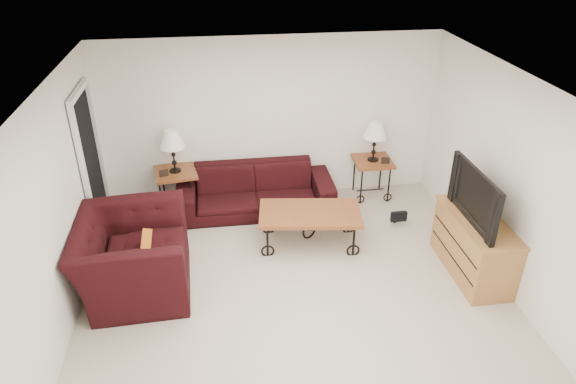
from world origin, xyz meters
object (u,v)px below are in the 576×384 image
Objects in this scene: side_table_right at (371,178)px; side_table_left at (178,190)px; tv_stand at (474,246)px; lamp_left at (173,151)px; coffee_table at (310,228)px; television at (483,196)px; lamp_right at (374,141)px; backpack at (396,210)px; sofa at (255,190)px; armchair at (133,256)px.

side_table_left is at bearing 180.00° from side_table_right.
lamp_left is at bearing 150.63° from tv_stand.
television reaches higher than coffee_table.
backpack is (0.13, -0.85, -0.71)m from lamp_right.
side_table_left is 4.29m from television.
tv_stand is at bearing -36.77° from sofa.
lamp_right is at bearing -64.21° from armchair.
coffee_table is (1.80, -1.18, -0.07)m from side_table_left.
lamp_right is 0.47× the size of coffee_table.
side_table_right is at bearing 0.00° from lamp_left.
sofa is 3.59× the size of side_table_left.
side_table_right is 1.68m from coffee_table.
sofa is at bearing -8.88° from lamp_left.
sofa is 1.32m from lamp_left.
backpack is (0.13, -0.85, -0.09)m from side_table_right.
television reaches higher than lamp_right.
lamp_left is 1.93m from armchair.
side_table_left is at bearing 150.63° from tv_stand.
side_table_right is 0.47× the size of coffee_table.
side_table_left is 0.46× the size of armchair.
television reaches higher than backpack.
side_table_left is at bearing -119.51° from television.
lamp_left reaches higher than sofa.
side_table_left reaches higher than coffee_table.
armchair is 1.24× the size of television.
lamp_left is 1.03× the size of lamp_right.
armchair is 1.11× the size of tv_stand.
television is at bearing -59.30° from backpack.
sofa is at bearing 143.23° from tv_stand.
tv_stand is at bearing 90.00° from television.
armchair reaches higher than coffee_table.
tv_stand is at bearing -25.29° from coffee_table.
lamp_right is at bearing 5.59° from sofa.
side_table_left is (-1.15, 0.18, -0.02)m from sofa.
tv_stand reaches higher than backpack.
lamp_right is at bearing 108.60° from tv_stand.
sofa reaches higher than side_table_right.
backpack is (3.12, -0.85, -0.09)m from side_table_left.
lamp_right is (0.00, 0.00, 0.63)m from side_table_right.
sofa is at bearing -174.41° from side_table_right.
side_table_right is at bearing 105.73° from backpack.
coffee_table reaches higher than backpack.
tv_stand is 0.71m from television.
tv_stand is (4.11, -0.26, -0.08)m from armchair.
lamp_right is 0.49× the size of tv_stand.
lamp_left is 0.50× the size of tv_stand.
armchair reaches higher than backpack.
lamp_left is at bearing 0.00° from side_table_left.
tv_stand is (3.69, -2.08, 0.06)m from side_table_left.
lamp_left is at bearing 180.00° from side_table_right.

